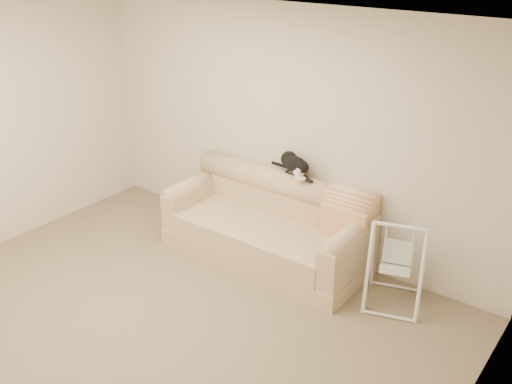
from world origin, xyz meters
TOP-DOWN VIEW (x-y plane):
  - ground_plane at (0.00, 0.00)m, footprint 5.00×5.00m
  - room_shell at (0.00, 0.00)m, footprint 5.04×4.04m
  - sofa at (0.07, 1.62)m, footprint 2.20×0.93m
  - remote_a at (0.20, 1.86)m, footprint 0.18×0.06m
  - remote_b at (0.39, 1.82)m, footprint 0.17×0.12m
  - tuxedo_cat at (0.20, 1.88)m, footprint 0.56×0.39m
  - throw_blanket at (0.90, 1.84)m, footprint 0.50×0.38m
  - baby_swing at (1.52, 1.61)m, footprint 0.65×0.67m

SIDE VIEW (x-z plane):
  - ground_plane at x=0.00m, z-range 0.00..0.00m
  - sofa at x=0.07m, z-range -0.10..0.80m
  - baby_swing at x=1.52m, z-range 0.00..0.84m
  - throw_blanket at x=0.90m, z-range 0.44..1.01m
  - remote_b at x=0.39m, z-range 0.90..0.92m
  - remote_a at x=0.20m, z-range 0.90..0.92m
  - tuxedo_cat at x=0.20m, z-range 0.89..1.12m
  - room_shell at x=0.00m, z-range 0.23..2.83m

